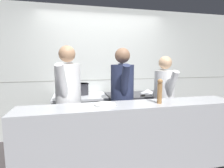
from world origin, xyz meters
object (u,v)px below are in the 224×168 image
object	(u,v)px
stock_pot	(82,89)
mixing_bowl_steel	(148,91)
plated_dish_main	(105,104)
oven_range	(80,119)
chef_head_cook	(69,100)
pepper_mill	(160,91)
chef_sous	(122,98)
chefs_knife	(146,95)
chef_line	(164,99)

from	to	relation	value
stock_pot	mixing_bowl_steel	xyz separation A→B (m)	(1.31, -0.00, -0.10)
mixing_bowl_steel	plated_dish_main	world-z (taller)	plated_dish_main
oven_range	chef_head_cook	distance (m)	0.85
plated_dish_main	pepper_mill	xyz separation A→B (m)	(0.70, -0.08, 0.16)
plated_dish_main	chef_sous	xyz separation A→B (m)	(0.36, 0.47, -0.04)
mixing_bowl_steel	plated_dish_main	distance (m)	1.60
chef_sous	oven_range	bearing A→B (deg)	141.26
mixing_bowl_steel	chefs_knife	distance (m)	0.27
plated_dish_main	chef_line	size ratio (longest dim) A/B	0.17
chef_sous	chef_head_cook	bearing A→B (deg)	-172.18
plated_dish_main	chef_head_cook	world-z (taller)	chef_head_cook
mixing_bowl_steel	chefs_knife	size ratio (longest dim) A/B	0.90
chef_sous	pepper_mill	bearing A→B (deg)	-51.56
plated_dish_main	chef_line	distance (m)	1.23
plated_dish_main	pepper_mill	bearing A→B (deg)	-6.38
chef_head_cook	chef_line	distance (m)	1.56
pepper_mill	chef_sous	distance (m)	0.67
pepper_mill	chef_line	size ratio (longest dim) A/B	0.20
mixing_bowl_steel	stock_pot	bearing A→B (deg)	179.90
mixing_bowl_steel	chef_sous	world-z (taller)	chef_sous
oven_range	chefs_knife	xyz separation A→B (m)	(1.22, -0.17, 0.44)
pepper_mill	chef_sous	size ratio (longest dim) A/B	0.18
chefs_knife	pepper_mill	size ratio (longest dim) A/B	1.02
plated_dish_main	chef_head_cook	bearing A→B (deg)	134.69
mixing_bowl_steel	chef_line	distance (m)	0.64
stock_pot	pepper_mill	xyz separation A→B (m)	(0.91, -1.24, 0.14)
plated_dish_main	chef_sous	bearing A→B (deg)	52.54
oven_range	chef_head_cook	xyz separation A→B (m)	(-0.19, -0.65, 0.52)
oven_range	chef_line	xyz separation A→B (m)	(1.37, -0.58, 0.44)
stock_pot	oven_range	bearing A→B (deg)	-130.94
mixing_bowl_steel	chef_head_cook	xyz separation A→B (m)	(-1.56, -0.70, 0.05)
oven_range	pepper_mill	distance (m)	1.68
oven_range	chef_sous	size ratio (longest dim) A/B	0.55
stock_pot	chef_sous	size ratio (longest dim) A/B	0.14
oven_range	stock_pot	distance (m)	0.57
stock_pot	chef_sous	distance (m)	0.90
stock_pot	plated_dish_main	world-z (taller)	stock_pot
oven_range	stock_pot	world-z (taller)	stock_pot
stock_pot	chef_sous	xyz separation A→B (m)	(0.57, -0.69, -0.06)
stock_pot	chef_line	world-z (taller)	chef_line
plated_dish_main	chef_sous	distance (m)	0.59
chef_sous	chef_line	distance (m)	0.75
mixing_bowl_steel	chef_line	world-z (taller)	chef_line
mixing_bowl_steel	chef_line	size ratio (longest dim) A/B	0.18
pepper_mill	chef_line	xyz separation A→B (m)	(0.41, 0.60, -0.26)
pepper_mill	mixing_bowl_steel	bearing A→B (deg)	71.77
oven_range	mixing_bowl_steel	size ratio (longest dim) A/B	3.21
stock_pot	chef_head_cook	distance (m)	0.75
chefs_knife	pepper_mill	bearing A→B (deg)	-104.65
chef_sous	chef_line	bearing A→B (deg)	10.29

